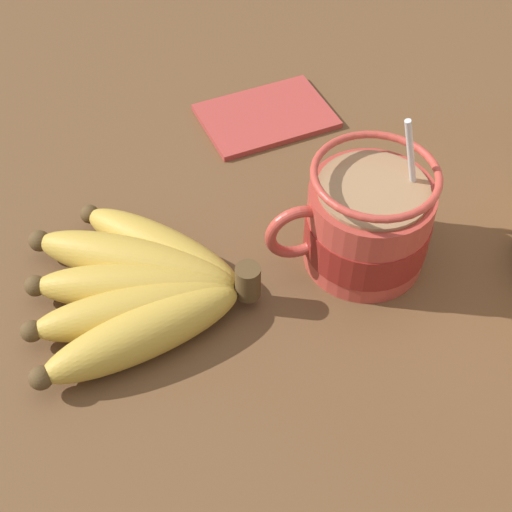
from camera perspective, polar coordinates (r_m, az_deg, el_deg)
name	(u,v)px	position (r cm, az deg, el deg)	size (l,w,h in cm)	color
table	(291,318)	(58.23, 2.85, -4.96)	(114.86, 114.86, 3.68)	brown
coffee_mug	(366,224)	(57.45, 8.82, 2.56)	(13.56, 10.06, 14.04)	#B23D33
banana_bunch	(141,288)	(55.99, -9.22, -2.51)	(18.30, 18.55, 4.27)	#4C381E
napkin	(266,116)	(73.16, 0.81, 11.14)	(13.94, 10.75, 0.60)	#A33833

